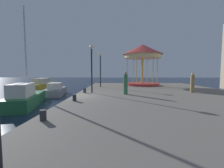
# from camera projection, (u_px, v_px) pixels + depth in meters

# --- Properties ---
(ground_plane) EXTENTS (120.00, 120.00, 0.00)m
(ground_plane) POSITION_uv_depth(u_px,v_px,m) (74.00, 105.00, 11.83)
(ground_plane) COLOR #162338
(quay_dock) EXTENTS (14.19, 26.50, 0.80)m
(quay_dock) POSITION_uv_depth(u_px,v_px,m) (165.00, 101.00, 11.67)
(quay_dock) COLOR slate
(quay_dock) RESTS_ON ground
(motorboat_yellow) EXTENTS (2.43, 5.51, 1.71)m
(motorboat_yellow) POSITION_uv_depth(u_px,v_px,m) (42.00, 85.00, 21.99)
(motorboat_yellow) COLOR gold
(motorboat_yellow) RESTS_ON ground
(motorboat_grey) EXTENTS (2.56, 4.69, 1.39)m
(motorboat_grey) POSITION_uv_depth(u_px,v_px,m) (56.00, 90.00, 17.26)
(motorboat_grey) COLOR gray
(motorboat_grey) RESTS_ON ground
(sailboat_green) EXTENTS (3.03, 5.73, 7.67)m
(sailboat_green) POSITION_uv_depth(u_px,v_px,m) (25.00, 97.00, 11.50)
(sailboat_green) COLOR #236638
(sailboat_green) RESTS_ON ground
(carousel) EXTENTS (5.37, 5.37, 5.50)m
(carousel) POSITION_uv_depth(u_px,v_px,m) (142.00, 55.00, 20.41)
(carousel) COLOR #B23333
(carousel) RESTS_ON quay_dock
(lamp_post_mid_promenade) EXTENTS (0.36, 0.36, 4.10)m
(lamp_post_mid_promenade) POSITION_uv_depth(u_px,v_px,m) (92.00, 60.00, 12.84)
(lamp_post_mid_promenade) COLOR black
(lamp_post_mid_promenade) RESTS_ON quay_dock
(lamp_post_far_end) EXTENTS (0.36, 0.36, 4.07)m
(lamp_post_far_end) POSITION_uv_depth(u_px,v_px,m) (100.00, 64.00, 18.12)
(lamp_post_far_end) COLOR black
(lamp_post_far_end) RESTS_ON quay_dock
(bollard_south) EXTENTS (0.24, 0.24, 0.40)m
(bollard_south) POSITION_uv_depth(u_px,v_px,m) (43.00, 115.00, 5.62)
(bollard_south) COLOR #2D2D33
(bollard_south) RESTS_ON quay_dock
(bollard_north) EXTENTS (0.24, 0.24, 0.40)m
(bollard_north) POSITION_uv_depth(u_px,v_px,m) (74.00, 98.00, 9.46)
(bollard_north) COLOR #2D2D33
(bollard_north) RESTS_ON quay_dock
(bollard_center) EXTENTS (0.24, 0.24, 0.40)m
(bollard_center) POSITION_uv_depth(u_px,v_px,m) (85.00, 91.00, 13.13)
(bollard_center) COLOR #2D2D33
(bollard_center) RESTS_ON quay_dock
(person_far_corner) EXTENTS (0.34, 0.34, 1.87)m
(person_far_corner) POSITION_uv_depth(u_px,v_px,m) (126.00, 84.00, 12.24)
(person_far_corner) COLOR #387247
(person_far_corner) RESTS_ON quay_dock
(person_near_carousel) EXTENTS (0.34, 0.34, 1.75)m
(person_near_carousel) POSITION_uv_depth(u_px,v_px,m) (192.00, 83.00, 13.35)
(person_near_carousel) COLOR #937A4C
(person_near_carousel) RESTS_ON quay_dock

